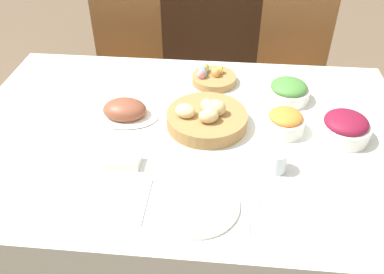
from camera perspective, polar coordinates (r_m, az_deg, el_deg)
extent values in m
plane|color=brown|center=(2.12, -0.62, -15.39)|extent=(12.00, 12.00, 0.00)
cube|color=silver|center=(1.84, -0.70, -8.44)|extent=(1.76, 1.18, 0.75)
cylinder|color=brown|center=(2.44, 8.40, -0.10)|extent=(0.03, 0.03, 0.43)
cylinder|color=brown|center=(2.47, 17.38, -1.00)|extent=(0.03, 0.03, 0.43)
cylinder|color=brown|center=(2.75, 8.78, 4.83)|extent=(0.03, 0.03, 0.43)
cylinder|color=brown|center=(2.79, 16.76, 3.97)|extent=(0.03, 0.03, 0.43)
cube|color=brown|center=(2.48, 13.57, 6.27)|extent=(0.45, 0.45, 0.02)
cube|color=brown|center=(2.53, 14.40, 14.06)|extent=(0.42, 0.05, 0.54)
cylinder|color=brown|center=(2.53, -13.62, 0.77)|extent=(0.03, 0.03, 0.43)
cylinder|color=brown|center=(2.46, -4.85, 0.70)|extent=(0.03, 0.03, 0.43)
cylinder|color=brown|center=(2.84, -12.04, 5.52)|extent=(0.03, 0.03, 0.43)
cylinder|color=brown|center=(2.78, -4.18, 5.56)|extent=(0.03, 0.03, 0.43)
cube|color=brown|center=(2.53, -9.17, 7.48)|extent=(0.45, 0.45, 0.02)
cube|color=brown|center=(2.58, -9.15, 15.17)|extent=(0.42, 0.05, 0.54)
cube|color=#3D2616|center=(3.31, -1.18, 15.76)|extent=(1.26, 0.44, 0.90)
cylinder|color=#9E7542|center=(1.60, 2.10, 2.52)|extent=(0.32, 0.32, 0.06)
ellipsoid|color=#E0C184|center=(1.59, 2.22, 4.34)|extent=(0.08, 0.10, 0.04)
ellipsoid|color=#E0C184|center=(1.61, 3.16, 4.19)|extent=(0.09, 0.09, 0.06)
ellipsoid|color=#E0C184|center=(1.56, -0.95, 3.66)|extent=(0.10, 0.09, 0.05)
ellipsoid|color=#E0C184|center=(1.57, 3.70, 4.03)|extent=(0.08, 0.07, 0.06)
ellipsoid|color=#E0C184|center=(1.53, 2.35, 2.94)|extent=(0.09, 0.08, 0.06)
cylinder|color=#9E7542|center=(1.89, 3.11, 8.13)|extent=(0.20, 0.20, 0.03)
ellipsoid|color=#60B2E0|center=(1.86, 1.56, 8.87)|extent=(0.04, 0.04, 0.05)
ellipsoid|color=#F29E4C|center=(1.87, 3.37, 8.97)|extent=(0.04, 0.04, 0.05)
ellipsoid|color=#7FCC7A|center=(1.90, 1.84, 9.65)|extent=(0.04, 0.04, 0.05)
ellipsoid|color=#F4D151|center=(1.89, 3.90, 9.35)|extent=(0.04, 0.04, 0.05)
ellipsoid|color=#F29E4C|center=(1.89, 1.75, 9.46)|extent=(0.04, 0.04, 0.05)
ellipsoid|color=#60B2E0|center=(1.88, 1.50, 9.27)|extent=(0.03, 0.03, 0.04)
ellipsoid|color=#F29E4C|center=(1.87, 3.23, 9.03)|extent=(0.04, 0.04, 0.05)
ellipsoid|color=pink|center=(1.85, 1.31, 8.80)|extent=(0.04, 0.04, 0.05)
ellipsoid|color=white|center=(1.68, -9.32, 3.02)|extent=(0.27, 0.19, 0.01)
ellipsoid|color=brown|center=(1.67, -9.42, 3.81)|extent=(0.18, 0.13, 0.08)
cylinder|color=white|center=(1.81, 13.30, 5.91)|extent=(0.18, 0.18, 0.05)
ellipsoid|color=#478438|center=(1.79, 13.46, 6.87)|extent=(0.16, 0.16, 0.05)
cylinder|color=white|center=(1.61, 12.84, 1.73)|extent=(0.15, 0.15, 0.06)
ellipsoid|color=orange|center=(1.59, 13.03, 2.83)|extent=(0.13, 0.13, 0.05)
cylinder|color=white|center=(1.64, 20.54, 0.85)|extent=(0.19, 0.19, 0.06)
ellipsoid|color=maroon|center=(1.62, 20.85, 1.99)|extent=(0.16, 0.16, 0.06)
cylinder|color=white|center=(1.29, 0.61, -9.44)|extent=(0.27, 0.27, 0.01)
cube|color=silver|center=(1.31, -6.53, -8.96)|extent=(0.01, 0.20, 0.00)
cube|color=silver|center=(1.30, 7.86, -9.93)|extent=(0.01, 0.20, 0.00)
cube|color=silver|center=(1.30, 9.20, -9.99)|extent=(0.01, 0.20, 0.00)
cylinder|color=silver|center=(1.42, 11.85, -3.35)|extent=(0.07, 0.07, 0.08)
cube|color=white|center=(1.44, -9.63, -3.30)|extent=(0.12, 0.07, 0.03)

